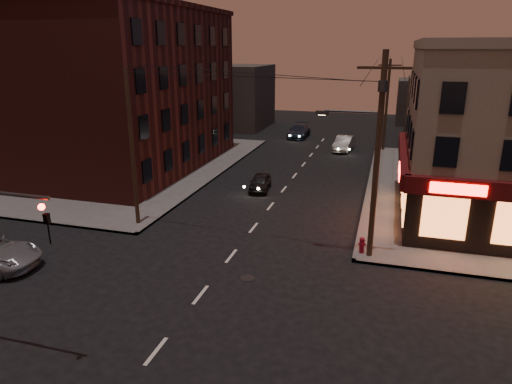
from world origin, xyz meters
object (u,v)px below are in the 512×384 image
at_px(sedan_far, 299,131).
at_px(fire_hydrant, 362,244).
at_px(sedan_mid, 344,143).
at_px(sedan_near, 260,182).

height_order(sedan_far, fire_hydrant, sedan_far).
distance_m(sedan_mid, sedan_far, 8.27).
distance_m(sedan_mid, fire_hydrant, 25.18).
bearing_deg(fire_hydrant, sedan_near, 130.75).
height_order(sedan_near, sedan_mid, sedan_mid).
height_order(sedan_mid, sedan_far, sedan_far).
distance_m(sedan_near, fire_hydrant, 12.38).
relative_size(sedan_mid, fire_hydrant, 5.34).
height_order(sedan_near, fire_hydrant, sedan_near).
bearing_deg(sedan_far, sedan_near, -86.64).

